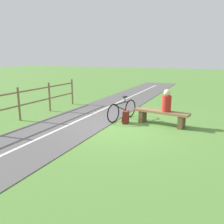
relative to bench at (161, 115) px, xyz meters
The scene contains 5 objects.
ground_plane 1.57m from the bench, 27.79° to the left, with size 80.00×80.00×0.00m, color #548438.
bench is the anchor object (origin of this frame).
person_seated 0.53m from the bench, 169.92° to the left, with size 0.36×0.36×0.77m.
bicycle 1.51m from the bench, ahead, with size 0.48×1.75×0.88m.
backpack 1.25m from the bench, 14.57° to the left, with size 0.28×0.37×0.45m.
Camera 1 is at (-3.14, 7.44, 2.37)m, focal length 38.77 mm.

